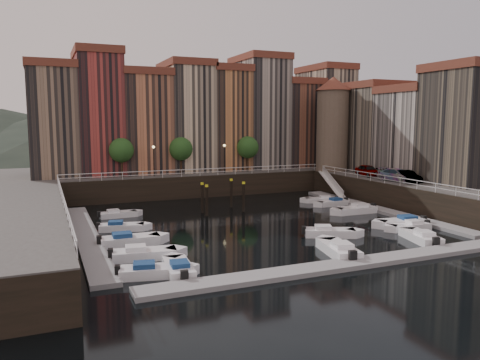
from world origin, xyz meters
name	(u,v)px	position (x,y,z in m)	size (l,w,h in m)	color
ground	(248,221)	(0.00, 0.00, 0.00)	(200.00, 200.00, 0.00)	black
quay_far	(180,179)	(0.00, 26.00, 1.50)	(80.00, 20.00, 3.00)	black
quay_right	(461,193)	(28.00, -2.00, 1.50)	(20.00, 36.00, 3.00)	black
dock_left	(87,236)	(-16.20, -1.00, 0.17)	(2.00, 28.00, 0.35)	gray
dock_right	(379,210)	(16.20, -1.00, 0.17)	(2.00, 28.00, 0.35)	gray
dock_near	(344,265)	(0.00, -17.00, 0.17)	(30.00, 2.00, 0.35)	gray
mountains	(114,129)	(1.72, 110.00, 7.92)	(145.00, 100.00, 18.00)	#2D382D
far_terrace	(205,117)	(3.31, 23.50, 10.95)	(48.70, 10.30, 17.50)	#876D56
right_terrace	(420,127)	(26.50, 3.80, 9.56)	(9.30, 24.30, 14.00)	#796E5B
corner_tower	(332,122)	(20.00, 14.50, 10.19)	(5.20, 5.20, 13.80)	#6B5B4C
promenade_trees	(186,149)	(-1.33, 18.20, 6.58)	(21.20, 3.20, 5.20)	black
street_lamps	(190,154)	(-1.00, 17.20, 5.90)	(10.36, 0.36, 4.18)	black
railings	(230,180)	(0.00, 4.88, 3.79)	(36.08, 34.04, 0.52)	white
gangway	(332,183)	(17.10, 10.00, 1.92)	(2.78, 8.32, 3.73)	white
mooring_pilings	(221,198)	(-0.80, 5.72, 1.65)	(5.06, 4.15, 3.78)	black
boat_left_0	(152,271)	(-13.10, -13.68, 0.37)	(4.88, 2.64, 1.09)	white
boat_left_1	(143,254)	(-12.85, -9.39, 0.39)	(5.14, 2.47, 1.15)	white
boat_left_2	(129,240)	(-13.13, -4.86, 0.40)	(5.18, 2.04, 1.18)	white
boat_left_3	(121,227)	(-12.94, 0.76, 0.34)	(4.52, 2.52, 1.01)	white
boat_left_4	(117,214)	(-12.32, 7.25, 0.32)	(4.17, 1.71, 0.95)	white
boat_right_0	(410,226)	(12.68, -9.81, 0.34)	(4.40, 1.89, 1.00)	white
boat_right_1	(403,223)	(13.07, -8.38, 0.40)	(5.22, 2.53, 1.17)	white
boat_right_2	(356,210)	(12.98, -0.99, 0.40)	(5.15, 1.93, 1.18)	white
boat_right_3	(333,203)	(13.37, 4.18, 0.34)	(4.38, 1.79, 1.00)	white
boat_right_4	(322,200)	(13.29, 6.60, 0.32)	(4.24, 2.83, 0.96)	white
boat_near_0	(179,268)	(-11.26, -13.74, 0.36)	(2.12, 4.73, 1.07)	white
boat_near_2	(339,250)	(1.50, -14.22, 0.41)	(2.86, 5.40, 1.21)	white
boat_near_3	(421,237)	(10.46, -13.57, 0.38)	(2.87, 5.01, 1.12)	white
car_a	(368,171)	(20.28, 6.37, 3.77)	(1.81, 4.49, 1.53)	gray
car_b	(407,177)	(20.38, -0.76, 3.72)	(1.53, 4.38, 1.44)	gray
car_c	(398,176)	(20.14, 0.51, 3.77)	(2.15, 5.28, 1.53)	gray
boat_extra_947	(328,232)	(4.04, -8.91, 0.37)	(4.78, 3.50, 1.09)	white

